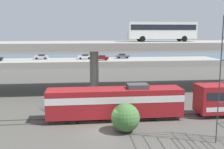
% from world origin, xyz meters
% --- Properties ---
extents(ground_plane, '(260.00, 260.00, 0.00)m').
position_xyz_m(ground_plane, '(0.00, 0.00, 0.00)').
color(ground_plane, '#4C4944').
extents(rail_strip_near, '(110.00, 0.12, 0.12)m').
position_xyz_m(rail_strip_near, '(0.00, 3.23, 0.06)').
color(rail_strip_near, '#59544C').
rests_on(rail_strip_near, ground_plane).
extents(rail_strip_far, '(110.00, 0.12, 0.12)m').
position_xyz_m(rail_strip_far, '(0.00, 4.77, 0.06)').
color(rail_strip_far, '#59544C').
rests_on(rail_strip_far, ground_plane).
extents(train_locomotive, '(16.80, 3.04, 4.18)m').
position_xyz_m(train_locomotive, '(0.87, 4.00, 2.19)').
color(train_locomotive, maroon).
rests_on(train_locomotive, ground_plane).
extents(highway_overpass, '(96.00, 10.73, 8.44)m').
position_xyz_m(highway_overpass, '(0.00, 20.00, 7.67)').
color(highway_overpass, gray).
rests_on(highway_overpass, ground_plane).
extents(transit_bus_on_overpass, '(12.00, 2.68, 3.40)m').
position_xyz_m(transit_bus_on_overpass, '(11.97, 20.48, 10.50)').
color(transit_bus_on_overpass, silver).
rests_on(transit_bus_on_overpass, highway_overpass).
extents(pier_parking_lot, '(79.26, 12.49, 1.77)m').
position_xyz_m(pier_parking_lot, '(0.00, 55.00, 0.88)').
color(pier_parking_lot, gray).
rests_on(pier_parking_lot, ground_plane).
extents(parked_car_0, '(4.11, 1.94, 1.50)m').
position_xyz_m(parked_car_0, '(-14.37, 57.66, 2.54)').
color(parked_car_0, '#B7B7BC').
rests_on(parked_car_0, pier_parking_lot).
extents(parked_car_2, '(4.19, 1.86, 1.50)m').
position_xyz_m(parked_car_2, '(3.62, 52.66, 2.54)').
color(parked_car_2, maroon).
rests_on(parked_car_2, pier_parking_lot).
extents(parked_car_3, '(4.12, 1.94, 1.50)m').
position_xyz_m(parked_car_3, '(10.62, 57.48, 2.54)').
color(parked_car_3, '#515459').
rests_on(parked_car_3, pier_parking_lot).
extents(parked_car_4, '(4.22, 2.00, 1.50)m').
position_xyz_m(parked_car_4, '(-1.16, 56.42, 2.54)').
color(parked_car_4, silver).
rests_on(parked_car_4, pier_parking_lot).
extents(harbor_water, '(140.00, 36.00, 0.01)m').
position_xyz_m(harbor_water, '(0.00, 78.00, 0.00)').
color(harbor_water, '#385B7A').
rests_on(harbor_water, ground_plane).
extents(shrub_right, '(2.97, 2.97, 2.97)m').
position_xyz_m(shrub_right, '(2.26, -0.07, 1.49)').
color(shrub_right, '#3E6B34').
rests_on(shrub_right, ground_plane).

